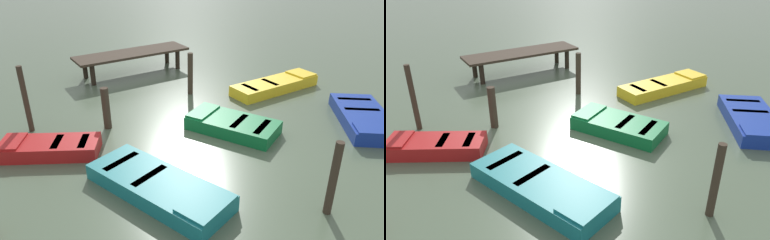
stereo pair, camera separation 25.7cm
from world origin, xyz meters
The scene contains 11 objects.
ground_plane centered at (0.00, 0.00, 0.00)m, with size 80.00×80.00×0.00m, color #475642.
dock_segment centered at (0.72, 6.07, 0.82)m, with size 5.01×1.47×0.95m.
rowboat_blue centered at (4.90, -2.56, 0.22)m, with size 3.06×3.37×0.46m.
rowboat_teal centered at (-2.37, -2.34, 0.22)m, with size 2.44×3.84×0.46m.
rowboat_yellow centered at (4.61, 1.16, 0.22)m, with size 3.76×1.17×0.46m.
rowboat_green centered at (1.03, -0.70, 0.22)m, with size 2.45×3.04×0.46m.
rowboat_red centered at (-4.08, 0.86, 0.22)m, with size 2.78×2.17×0.46m.
mooring_piling_far_right centered at (-2.16, 1.55, 0.67)m, with size 0.24×0.24×1.34m, color #33281E.
mooring_piling_far_left centered at (-4.25, 2.63, 1.05)m, with size 0.17×0.17×2.09m, color #33281E.
mooring_piling_near_left centered at (0.43, -4.85, 0.88)m, with size 0.17×0.17×1.76m, color #33281E.
mooring_piling_mid_right centered at (1.56, 2.62, 0.80)m, with size 0.20×0.20×1.60m, color #33281E.
Camera 1 is at (-5.45, -8.69, 5.36)m, focal length 34.61 mm.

